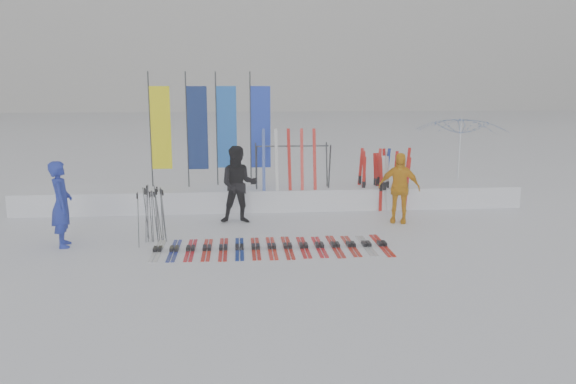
{
  "coord_description": "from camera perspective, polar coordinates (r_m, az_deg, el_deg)",
  "views": [
    {
      "loc": [
        -0.93,
        -11.09,
        3.47
      ],
      "look_at": [
        0.2,
        1.6,
        1.0
      ],
      "focal_mm": 35.0,
      "sensor_mm": 36.0,
      "label": 1
    }
  ],
  "objects": [
    {
      "name": "person_yellow",
      "position": [
        14.4,
        11.21,
        0.43
      ],
      "size": [
        1.13,
        0.78,
        1.78
      ],
      "primitive_type": "imported",
      "rotation": [
        0.0,
        0.0,
        -0.37
      ],
      "color": "#EEA00F",
      "rests_on": "ground"
    },
    {
      "name": "tent_canopy",
      "position": [
        18.21,
        17.05,
        3.54
      ],
      "size": [
        3.21,
        3.25,
        2.53
      ],
      "primitive_type": "imported",
      "rotation": [
        0.0,
        0.0,
        -0.17
      ],
      "color": "white",
      "rests_on": "ground"
    },
    {
      "name": "feather_flags",
      "position": [
        15.99,
        -7.87,
        6.47
      ],
      "size": [
        3.37,
        0.26,
        3.2
      ],
      "color": "#383A3F",
      "rests_on": "ground"
    },
    {
      "name": "ski_row",
      "position": [
        12.06,
        -1.67,
        -5.58
      ],
      "size": [
        4.98,
        1.7,
        0.07
      ],
      "color": "silver",
      "rests_on": "ground"
    },
    {
      "name": "snow_bank",
      "position": [
        16.03,
        -1.66,
        -0.44
      ],
      "size": [
        14.0,
        1.6,
        0.6
      ],
      "primitive_type": "cube",
      "color": "white",
      "rests_on": "ground"
    },
    {
      "name": "ski_rack",
      "position": [
        15.5,
        0.45,
        3.23
      ],
      "size": [
        2.04,
        0.8,
        1.23
      ],
      "color": "#383A3F",
      "rests_on": "ground"
    },
    {
      "name": "pole_cluster",
      "position": [
        12.8,
        -13.54,
        -2.28
      ],
      "size": [
        0.55,
        0.84,
        1.25
      ],
      "color": "#595B60",
      "rests_on": "ground"
    },
    {
      "name": "person_black",
      "position": [
        14.12,
        -5.05,
        0.75
      ],
      "size": [
        0.97,
        0.77,
        1.95
      ],
      "primitive_type": "imported",
      "rotation": [
        0.0,
        0.0,
        -0.03
      ],
      "color": "black",
      "rests_on": "ground"
    },
    {
      "name": "upright_skis",
      "position": [
        16.08,
        9.41,
        1.24
      ],
      "size": [
        1.45,
        1.22,
        1.69
      ],
      "color": "navy",
      "rests_on": "ground"
    },
    {
      "name": "ground",
      "position": [
        11.66,
        -0.28,
        -6.34
      ],
      "size": [
        120.0,
        120.0,
        0.0
      ],
      "primitive_type": "plane",
      "color": "white",
      "rests_on": "ground"
    },
    {
      "name": "person_blue",
      "position": [
        12.94,
        -22.03,
        -1.15
      ],
      "size": [
        0.6,
        0.77,
        1.86
      ],
      "primitive_type": "imported",
      "rotation": [
        0.0,
        0.0,
        1.82
      ],
      "color": "#1B2DA2",
      "rests_on": "ground"
    }
  ]
}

